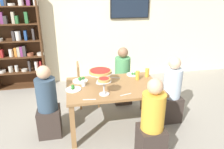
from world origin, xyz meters
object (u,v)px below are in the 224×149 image
personal_pizza_stand (104,82)px  cutlery_knife_near (89,99)px  deep_dish_pizza_stand (100,72)px  beer_glass_amber_spare (137,75)px  diner_head_west (48,107)px  diner_far_right (122,80)px  cutlery_fork_far (126,95)px  bookshelf (15,38)px  diner_near_right (152,125)px  dining_table (113,91)px  chair_far_left (85,82)px  beer_glass_amber_tall (147,73)px  salad_plate_near_diner (80,80)px  diner_head_east (171,94)px  salad_plate_far_diner (73,89)px  salad_plate_spare (133,74)px  water_glass_clear_near (84,83)px  cutlery_fork_near (115,78)px  beer_glass_amber_short (153,87)px  television (130,6)px

personal_pizza_stand → cutlery_knife_near: 0.32m
deep_dish_pizza_stand → beer_glass_amber_spare: deep_dish_pizza_stand is taller
diner_head_west → deep_dish_pizza_stand: diner_head_west is taller
diner_far_right → cutlery_fork_far: bearing=-11.9°
cutlery_fork_far → diner_far_right: bearing=62.2°
cutlery_knife_near → bookshelf: bearing=127.2°
diner_head_west → deep_dish_pizza_stand: (0.84, 0.16, 0.44)m
diner_near_right → beer_glass_amber_spare: diner_near_right is taller
dining_table → cutlery_fork_far: bearing=-72.1°
cutlery_knife_near → personal_pizza_stand: bearing=35.0°
diner_far_right → diner_head_west: same height
chair_far_left → beer_glass_amber_tall: bearing=62.6°
beer_glass_amber_tall → salad_plate_near_diner: bearing=179.2°
diner_head_east → salad_plate_far_diner: size_ratio=4.92×
bookshelf → salad_plate_far_diner: (1.19, -2.04, -0.41)m
deep_dish_pizza_stand → salad_plate_spare: 0.69m
diner_head_west → diner_near_right: bearing=-29.2°
dining_table → water_glass_clear_near: size_ratio=15.48×
deep_dish_pizza_stand → cutlery_fork_near: bearing=30.6°
deep_dish_pizza_stand → bookshelf: bearing=131.0°
diner_head_west → cutlery_fork_near: size_ratio=6.39×
personal_pizza_stand → beer_glass_amber_tall: size_ratio=1.73×
diner_far_right → beer_glass_amber_short: bearing=8.8°
personal_pizza_stand → beer_glass_amber_short: personal_pizza_stand is taller
water_glass_clear_near → diner_head_east: bearing=-3.4°
bookshelf → beer_glass_amber_spare: 2.94m
bookshelf → beer_glass_amber_tall: bearing=-35.3°
diner_head_east → cutlery_fork_far: (-0.90, -0.34, 0.25)m
dining_table → diner_head_west: bearing=-178.5°
salad_plate_near_diner → beer_glass_amber_spare: size_ratio=1.69×
chair_far_left → salad_plate_near_diner: size_ratio=3.48×
chair_far_left → cutlery_fork_far: size_ratio=4.83×
beer_glass_amber_tall → cutlery_knife_near: (-1.07, -0.66, -0.07)m
salad_plate_spare → water_glass_clear_near: (-0.90, -0.30, 0.03)m
cutlery_knife_near → cutlery_fork_far: (0.53, 0.05, 0.00)m
salad_plate_far_diner → beer_glass_amber_tall: size_ratio=1.60×
dining_table → television: television is taller
salad_plate_far_diner → salad_plate_near_diner: bearing=67.7°
diner_head_east → salad_plate_far_diner: (-1.63, -0.02, 0.26)m
diner_near_right → diner_far_right: bearing=0.1°
salad_plate_spare → deep_dish_pizza_stand: bearing=-158.5°
cutlery_fork_far → dining_table: bearing=92.0°
diner_near_right → beer_glass_amber_short: diner_near_right is taller
salad_plate_far_diner → diner_head_west: bearing=179.8°
salad_plate_spare → cutlery_knife_near: bearing=-137.7°
salad_plate_far_diner → salad_plate_spare: bearing=21.1°
cutlery_knife_near → cutlery_fork_far: size_ratio=1.00×
beer_glass_amber_tall → water_glass_clear_near: (-1.12, -0.19, -0.03)m
diner_far_right → beer_glass_amber_spare: (0.10, -0.62, 0.32)m
television → beer_glass_amber_short: 2.66m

